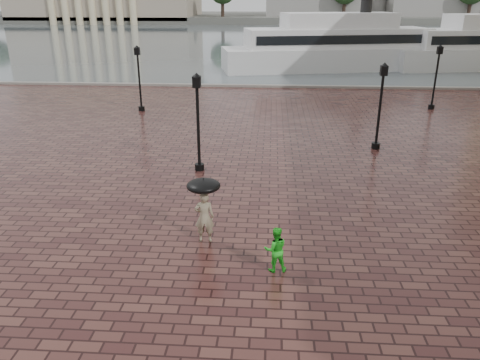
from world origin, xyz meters
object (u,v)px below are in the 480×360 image
(street_lamps, at_px, (291,92))
(ferry_near, at_px, (337,47))
(adult_pedestrian, at_px, (204,217))
(child_pedestrian, at_px, (275,249))

(street_lamps, bearing_deg, ferry_near, 77.26)
(street_lamps, distance_m, adult_pedestrian, 14.79)
(ferry_near, bearing_deg, child_pedestrian, -111.68)
(ferry_near, bearing_deg, adult_pedestrian, -115.23)
(adult_pedestrian, bearing_deg, child_pedestrian, 141.76)
(street_lamps, relative_size, child_pedestrian, 15.12)
(child_pedestrian, xyz_separation_m, ferry_near, (6.87, 42.16, 1.77))
(adult_pedestrian, xyz_separation_m, child_pedestrian, (2.34, -1.65, -0.18))
(adult_pedestrian, relative_size, child_pedestrian, 1.25)
(street_lamps, bearing_deg, adult_pedestrian, -102.92)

